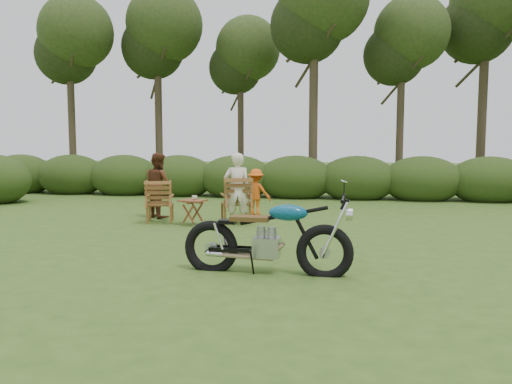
% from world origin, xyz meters
% --- Properties ---
extents(ground, '(80.00, 80.00, 0.00)m').
position_xyz_m(ground, '(0.00, 0.00, 0.00)').
color(ground, '#30501A').
rests_on(ground, ground).
extents(tree_line, '(22.52, 11.62, 8.14)m').
position_xyz_m(tree_line, '(0.50, 9.74, 3.81)').
color(tree_line, '#3B2F20').
rests_on(tree_line, ground).
extents(motorcycle, '(2.26, 0.92, 1.28)m').
position_xyz_m(motorcycle, '(0.53, -0.64, 0.00)').
color(motorcycle, '#0E84BC').
rests_on(motorcycle, ground).
extents(lawn_chair_right, '(0.92, 0.92, 1.03)m').
position_xyz_m(lawn_chair_right, '(-0.82, 3.55, 0.00)').
color(lawn_chair_right, brown).
rests_on(lawn_chair_right, ground).
extents(lawn_chair_left, '(0.81, 0.81, 0.96)m').
position_xyz_m(lawn_chair_left, '(-2.53, 3.33, 0.00)').
color(lawn_chair_left, brown).
rests_on(lawn_chair_left, ground).
extents(side_table, '(0.64, 0.59, 0.56)m').
position_xyz_m(side_table, '(-1.68, 3.06, 0.28)').
color(side_table, '#5E2E17').
rests_on(side_table, ground).
extents(cup, '(0.14, 0.14, 0.09)m').
position_xyz_m(cup, '(-1.64, 3.10, 0.60)').
color(cup, beige).
rests_on(cup, side_table).
extents(adult_a, '(0.65, 0.50, 1.58)m').
position_xyz_m(adult_a, '(-0.73, 3.28, 0.00)').
color(adult_a, '#F7E4CC').
rests_on(adult_a, ground).
extents(adult_b, '(0.96, 0.95, 1.56)m').
position_xyz_m(adult_b, '(-2.82, 4.03, 0.00)').
color(adult_b, '#552D18').
rests_on(adult_b, ground).
extents(child, '(0.81, 0.55, 1.15)m').
position_xyz_m(child, '(-0.58, 4.79, 0.00)').
color(child, '#DC5814').
rests_on(child, ground).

